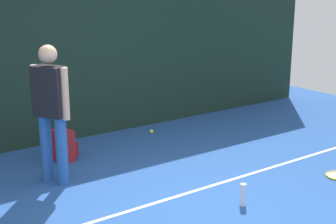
# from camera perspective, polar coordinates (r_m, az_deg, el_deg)

# --- Properties ---
(ground_plane) EXTENTS (12.00, 12.00, 0.00)m
(ground_plane) POSITION_cam_1_polar(r_m,az_deg,el_deg) (5.36, 2.51, -11.29)
(ground_plane) COLOR #234C93
(back_fence) EXTENTS (10.00, 0.10, 2.92)m
(back_fence) POSITION_cam_1_polar(r_m,az_deg,el_deg) (7.47, -11.65, 7.66)
(back_fence) COLOR #192D23
(back_fence) RESTS_ON ground
(court_line) EXTENTS (9.00, 0.05, 0.00)m
(court_line) POSITION_cam_1_polar(r_m,az_deg,el_deg) (5.58, 0.57, -10.15)
(court_line) COLOR white
(court_line) RESTS_ON ground
(tennis_player) EXTENTS (0.38, 0.48, 1.70)m
(tennis_player) POSITION_cam_1_polar(r_m,az_deg,el_deg) (5.86, -13.75, 0.67)
(tennis_player) COLOR #2659A5
(tennis_player) RESTS_ON ground
(backpack) EXTENTS (0.34, 0.34, 0.44)m
(backpack) POSITION_cam_1_polar(r_m,az_deg,el_deg) (6.79, -12.29, -3.96)
(backpack) COLOR maroon
(backpack) RESTS_ON ground
(tennis_ball_near_player) EXTENTS (0.07, 0.07, 0.07)m
(tennis_ball_near_player) POSITION_cam_1_polar(r_m,az_deg,el_deg) (7.87, -1.98, -2.33)
(tennis_ball_near_player) COLOR #CCE033
(tennis_ball_near_player) RESTS_ON ground
(water_bottle) EXTENTS (0.07, 0.07, 0.26)m
(water_bottle) POSITION_cam_1_polar(r_m,az_deg,el_deg) (5.42, 8.93, -9.71)
(water_bottle) COLOR white
(water_bottle) RESTS_ON ground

